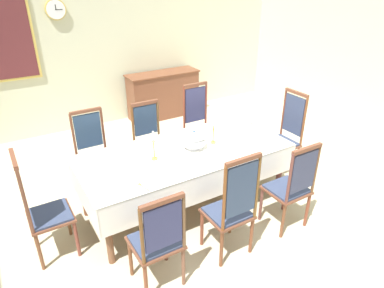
# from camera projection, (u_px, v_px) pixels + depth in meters

# --- Properties ---
(ground) EXTENTS (7.57, 6.41, 0.04)m
(ground) POSITION_uv_depth(u_px,v_px,m) (189.00, 209.00, 4.38)
(ground) COLOR beige
(back_wall) EXTENTS (7.57, 0.08, 3.57)m
(back_wall) POSITION_uv_depth(u_px,v_px,m) (94.00, 28.00, 6.05)
(back_wall) COLOR beige
(back_wall) RESTS_ON ground
(dining_table) EXTENTS (2.48, 1.11, 0.78)m
(dining_table) POSITION_uv_depth(u_px,v_px,m) (185.00, 156.00, 4.11)
(dining_table) COLOR brown
(dining_table) RESTS_ON ground
(tablecloth) EXTENTS (2.50, 1.13, 0.35)m
(tablecloth) POSITION_uv_depth(u_px,v_px,m) (185.00, 157.00, 4.12)
(tablecloth) COLOR white
(tablecloth) RESTS_ON dining_table
(chair_south_a) EXTENTS (0.44, 0.42, 1.06)m
(chair_south_a) POSITION_uv_depth(u_px,v_px,m) (158.00, 239.00, 3.07)
(chair_south_a) COLOR brown
(chair_south_a) RESTS_ON ground
(chair_north_a) EXTENTS (0.44, 0.42, 1.11)m
(chair_north_a) POSITION_uv_depth(u_px,v_px,m) (94.00, 151.00, 4.53)
(chair_north_a) COLOR brown
(chair_north_a) RESTS_ON ground
(chair_south_b) EXTENTS (0.44, 0.42, 1.21)m
(chair_south_b) POSITION_uv_depth(u_px,v_px,m) (232.00, 207.00, 3.41)
(chair_south_b) COLOR brown
(chair_south_b) RESTS_ON ground
(chair_north_b) EXTENTS (0.44, 0.42, 1.06)m
(chair_north_b) POSITION_uv_depth(u_px,v_px,m) (150.00, 138.00, 4.90)
(chair_north_b) COLOR brown
(chair_north_b) RESTS_ON ground
(chair_south_c) EXTENTS (0.44, 0.42, 1.09)m
(chair_south_c) POSITION_uv_depth(u_px,v_px,m) (292.00, 186.00, 3.82)
(chair_south_c) COLOR brown
(chair_south_c) RESTS_ON ground
(chair_north_c) EXTENTS (0.44, 0.42, 1.20)m
(chair_north_c) POSITION_uv_depth(u_px,v_px,m) (199.00, 124.00, 5.27)
(chair_north_c) COLOR brown
(chair_north_c) RESTS_ON ground
(chair_head_west) EXTENTS (0.42, 0.44, 1.20)m
(chair_head_west) POSITION_uv_depth(u_px,v_px,m) (40.00, 208.00, 3.40)
(chair_head_west) COLOR brown
(chair_head_west) RESTS_ON ground
(chair_head_east) EXTENTS (0.42, 0.44, 1.21)m
(chair_head_east) POSITION_uv_depth(u_px,v_px,m) (285.00, 134.00, 4.92)
(chair_head_east) COLOR brown
(chair_head_east) RESTS_ON ground
(soup_tureen) EXTENTS (0.29, 0.29, 0.23)m
(soup_tureen) POSITION_uv_depth(u_px,v_px,m) (194.00, 140.00, 4.09)
(soup_tureen) COLOR white
(soup_tureen) RESTS_ON tablecloth
(candlestick_west) EXTENTS (0.07, 0.07, 0.34)m
(candlestick_west) POSITION_uv_depth(u_px,v_px,m) (154.00, 148.00, 3.83)
(candlestick_west) COLOR gold
(candlestick_west) RESTS_ON tablecloth
(candlestick_east) EXTENTS (0.07, 0.07, 0.34)m
(candlestick_east) POSITION_uv_depth(u_px,v_px,m) (213.00, 133.00, 4.20)
(candlestick_east) COLOR gold
(candlestick_east) RESTS_ON tablecloth
(bowl_near_left) EXTENTS (0.16, 0.16, 0.04)m
(bowl_near_left) POSITION_uv_depth(u_px,v_px,m) (153.00, 182.00, 3.44)
(bowl_near_left) COLOR white
(bowl_near_left) RESTS_ON tablecloth
(bowl_near_right) EXTENTS (0.16, 0.16, 0.04)m
(bowl_near_right) POSITION_uv_depth(u_px,v_px,m) (230.00, 121.00, 4.81)
(bowl_near_right) COLOR white
(bowl_near_right) RESTS_ON tablecloth
(spoon_primary) EXTENTS (0.06, 0.18, 0.01)m
(spoon_primary) POSITION_uv_depth(u_px,v_px,m) (141.00, 185.00, 3.41)
(spoon_primary) COLOR gold
(spoon_primary) RESTS_ON tablecloth
(spoon_secondary) EXTENTS (0.03, 0.18, 0.01)m
(spoon_secondary) POSITION_uv_depth(u_px,v_px,m) (235.00, 120.00, 4.89)
(spoon_secondary) COLOR gold
(spoon_secondary) RESTS_ON tablecloth
(sideboard) EXTENTS (1.44, 0.48, 0.90)m
(sideboard) POSITION_uv_depth(u_px,v_px,m) (163.00, 95.00, 6.93)
(sideboard) COLOR brown
(sideboard) RESTS_ON ground
(mounted_clock) EXTENTS (0.33, 0.06, 0.33)m
(mounted_clock) POSITION_uv_depth(u_px,v_px,m) (56.00, 9.00, 5.56)
(mounted_clock) COLOR #D1B251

